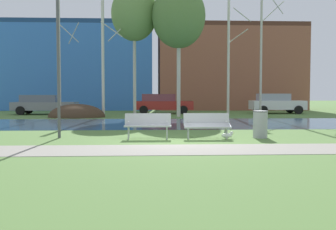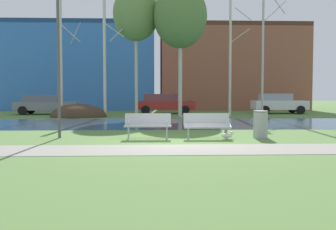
# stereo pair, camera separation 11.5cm
# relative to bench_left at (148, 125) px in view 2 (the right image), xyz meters

# --- Properties ---
(ground_plane) EXTENTS (120.00, 120.00, 0.00)m
(ground_plane) POSITION_rel_bench_left_xyz_m (1.02, 8.96, -0.47)
(ground_plane) COLOR #517538
(paved_path_strip) EXTENTS (60.00, 2.12, 0.01)m
(paved_path_strip) POSITION_rel_bench_left_xyz_m (1.02, -2.73, -0.47)
(paved_path_strip) COLOR gray
(paved_path_strip) RESTS_ON ground
(river_band) EXTENTS (80.00, 7.50, 0.01)m
(river_band) POSITION_rel_bench_left_xyz_m (1.02, 7.02, -0.47)
(river_band) COLOR #284256
(river_band) RESTS_ON ground
(soil_mound) EXTENTS (3.71, 3.06, 1.74)m
(soil_mound) POSITION_rel_bench_left_xyz_m (-4.64, 12.75, -0.47)
(soil_mound) COLOR #423021
(soil_mound) RESTS_ON ground
(bench_left) EXTENTS (1.61, 0.60, 0.87)m
(bench_left) POSITION_rel_bench_left_xyz_m (0.00, 0.00, 0.00)
(bench_left) COLOR #B2B5B7
(bench_left) RESTS_ON ground
(bench_right) EXTENTS (1.61, 0.60, 0.87)m
(bench_right) POSITION_rel_bench_left_xyz_m (2.05, -0.00, 0.00)
(bench_right) COLOR #B2B5B7
(bench_right) RESTS_ON ground
(trash_bin) EXTENTS (0.53, 0.53, 0.95)m
(trash_bin) POSITION_rel_bench_left_xyz_m (3.95, 0.10, 0.02)
(trash_bin) COLOR #999B9E
(trash_bin) RESTS_ON ground
(seagull) EXTENTS (0.45, 0.17, 0.26)m
(seagull) POSITION_rel_bench_left_xyz_m (2.73, -0.20, -0.34)
(seagull) COLOR white
(seagull) RESTS_ON ground
(streetlamp) EXTENTS (0.32, 0.32, 5.77)m
(streetlamp) POSITION_rel_bench_left_xyz_m (-3.10, 0.42, 3.34)
(streetlamp) COLOR #4C4C51
(streetlamp) RESTS_ON ground
(birch_far_left) EXTENTS (1.41, 2.59, 9.19)m
(birch_far_left) POSITION_rel_bench_left_xyz_m (-5.74, 13.04, 4.17)
(birch_far_left) COLOR beige
(birch_far_left) RESTS_ON ground
(birch_left) EXTENTS (1.40, 2.50, 8.57)m
(birch_left) POSITION_rel_bench_left_xyz_m (-2.91, 13.03, 3.87)
(birch_left) COLOR beige
(birch_left) RESTS_ON ground
(birch_center_left) EXTENTS (3.13, 3.13, 8.96)m
(birch_center_left) POSITION_rel_bench_left_xyz_m (-0.89, 13.90, 6.49)
(birch_center_left) COLOR #BCB7A8
(birch_center_left) RESTS_ON ground
(birch_center) EXTENTS (3.52, 3.52, 8.76)m
(birch_center) POSITION_rel_bench_left_xyz_m (2.06, 12.93, 6.15)
(birch_center) COLOR beige
(birch_center) RESTS_ON ground
(birch_center_right) EXTENTS (1.60, 2.82, 8.89)m
(birch_center_right) POSITION_rel_bench_left_xyz_m (5.64, 13.96, 4.07)
(birch_center_right) COLOR beige
(birch_center_right) RESTS_ON ground
(birch_right) EXTENTS (1.53, 2.85, 9.39)m
(birch_right) POSITION_rel_bench_left_xyz_m (7.57, 12.72, 4.36)
(birch_right) COLOR #BCB7A8
(birch_right) RESTS_ON ground
(parked_van_nearest_grey) EXTENTS (4.64, 2.11, 1.44)m
(parked_van_nearest_grey) POSITION_rel_bench_left_xyz_m (-7.66, 16.26, 0.29)
(parked_van_nearest_grey) COLOR slate
(parked_van_nearest_grey) RESTS_ON ground
(parked_sedan_second_red) EXTENTS (4.56, 2.18, 1.51)m
(parked_sedan_second_red) POSITION_rel_bench_left_xyz_m (1.10, 17.21, 0.32)
(parked_sedan_second_red) COLOR maroon
(parked_sedan_second_red) RESTS_ON ground
(parked_hatch_third_white) EXTENTS (4.06, 2.18, 1.53)m
(parked_hatch_third_white) POSITION_rel_bench_left_xyz_m (9.87, 16.64, 0.33)
(parked_hatch_third_white) COLOR silver
(parked_hatch_third_white) RESTS_ON ground
(building_blue_store) EXTENTS (14.01, 6.81, 8.22)m
(building_blue_store) POSITION_rel_bench_left_xyz_m (-6.60, 25.95, 3.64)
(building_blue_store) COLOR #3870C6
(building_blue_store) RESTS_ON ground
(building_brick_low) EXTENTS (13.64, 7.05, 8.03)m
(building_brick_low) POSITION_rel_bench_left_xyz_m (7.93, 25.63, 3.55)
(building_brick_low) COLOR brown
(building_brick_low) RESTS_ON ground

